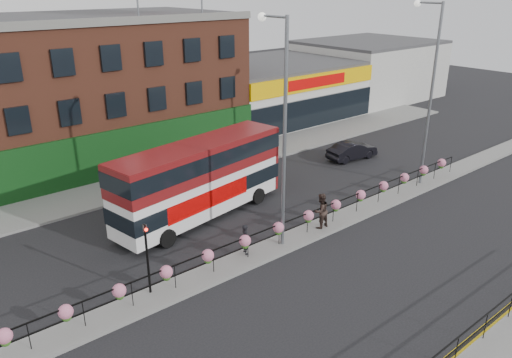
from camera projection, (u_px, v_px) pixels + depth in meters
ground at (293, 241)px, 25.68m from camera, size 120.00×120.00×0.00m
north_pavement at (172, 175)px, 34.22m from camera, size 60.00×4.00×0.15m
median at (293, 239)px, 25.65m from camera, size 60.00×1.60×0.15m
yellow_line_inner at (472, 336)px, 18.75m from camera, size 60.00×0.10×0.01m
yellow_line_outer at (477, 338)px, 18.62m from camera, size 60.00×0.10×0.01m
brick_building at (62, 91)px, 35.66m from camera, size 25.00×12.21×10.30m
supermarket at (271, 90)px, 48.44m from camera, size 15.00×12.25×5.30m
warehouse_east at (367, 69)px, 57.11m from camera, size 14.50×12.00×6.30m
median_railing at (294, 222)px, 25.29m from camera, size 30.04×0.56×1.23m
south_railing at (458, 344)px, 16.92m from camera, size 20.04×0.05×1.12m
double_decker_bus at (200, 173)px, 27.32m from camera, size 11.04×4.27×4.36m
car at (352, 151)px, 37.27m from camera, size 2.37×4.36×1.33m
pedestrian_a at (245, 239)px, 23.90m from camera, size 0.76×0.66×1.55m
pedestrian_b at (321, 211)px, 26.39m from camera, size 0.96×0.76×1.94m
lamp_column_west at (281, 116)px, 22.90m from camera, size 0.39×1.93×10.99m
lamp_column_east at (429, 80)px, 30.44m from camera, size 0.40×1.98×11.26m
traffic_light_median at (146, 244)px, 20.29m from camera, size 0.15×0.28×3.65m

